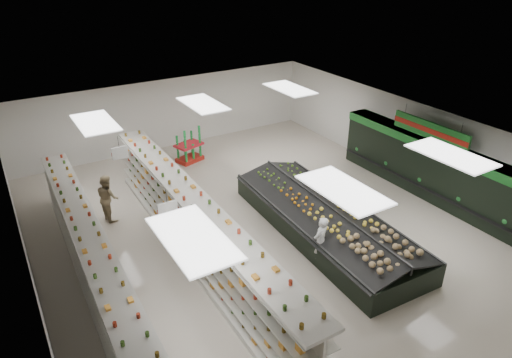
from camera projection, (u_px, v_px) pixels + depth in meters
floor at (258, 223)px, 15.61m from camera, size 16.00×16.00×0.00m
ceiling at (258, 136)px, 14.16m from camera, size 14.00×16.00×0.02m
wall_back at (167, 114)px, 20.98m from camera, size 14.00×0.02×3.20m
wall_front at (474, 345)px, 8.79m from camera, size 14.00×0.02×3.20m
wall_left at (25, 247)px, 11.65m from camera, size 0.02×16.00×3.20m
wall_right at (408, 140)px, 18.12m from camera, size 0.02×16.00×3.20m
produce_wall_case at (429, 164)px, 16.92m from camera, size 0.93×8.00×2.20m
aisle_sign_near at (168, 209)px, 11.09m from camera, size 0.52×0.06×0.75m
aisle_sign_far at (120, 153)px, 14.13m from camera, size 0.52×0.06×0.75m
hortifruti_banner at (430, 130)px, 16.15m from camera, size 0.12×3.20×0.95m
gondola_left at (91, 259)px, 12.44m from camera, size 1.03×10.79×1.87m
gondola_center at (195, 231)px, 13.46m from camera, size 1.03×12.09×2.09m
produce_island at (325, 219)px, 14.87m from camera, size 3.09×7.67×1.13m
soda_endcap at (189, 146)px, 19.86m from camera, size 1.31×1.07×1.45m
shopper_main at (320, 241)px, 13.29m from camera, size 0.67×0.55×1.59m
shopper_background at (108, 197)px, 15.53m from camera, size 0.62×0.88×1.66m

